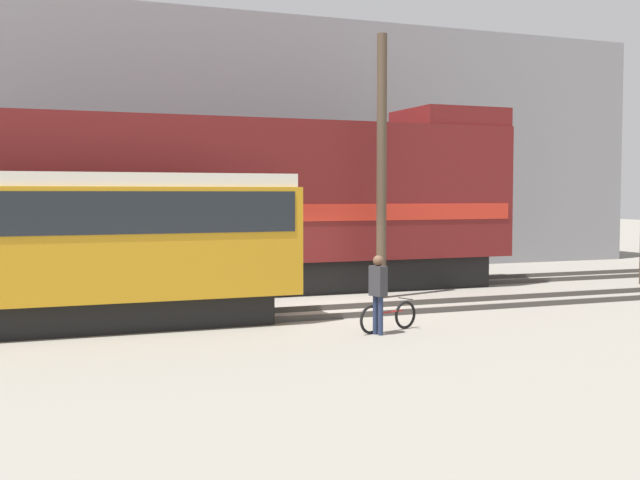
% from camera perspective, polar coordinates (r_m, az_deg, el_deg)
% --- Properties ---
extents(ground_plane, '(120.00, 120.00, 0.00)m').
position_cam_1_polar(ground_plane, '(21.35, 0.99, -4.77)').
color(ground_plane, gray).
extents(track_near, '(60.00, 1.50, 0.14)m').
position_cam_1_polar(track_near, '(20.23, 2.32, -5.02)').
color(track_near, '#47423D').
rests_on(track_near, ground).
extents(track_far, '(60.00, 1.51, 0.14)m').
position_cam_1_polar(track_far, '(24.70, -2.23, -3.51)').
color(track_far, '#47423D').
rests_on(track_far, ground).
extents(building_backdrop, '(36.34, 6.00, 9.82)m').
position_cam_1_polar(building_backdrop, '(33.15, -7.39, 6.59)').
color(building_backdrop, gray).
rests_on(building_backdrop, ground).
extents(freight_locomotive, '(17.95, 3.04, 5.75)m').
position_cam_1_polar(freight_locomotive, '(24.00, -6.20, 2.56)').
color(freight_locomotive, black).
rests_on(freight_locomotive, ground).
extents(streetcar, '(10.12, 2.54, 3.45)m').
position_cam_1_polar(streetcar, '(18.38, -17.57, -0.04)').
color(streetcar, black).
rests_on(streetcar, ground).
extents(bicycle, '(1.61, 0.66, 0.69)m').
position_cam_1_polar(bicycle, '(17.59, 4.89, -5.47)').
color(bicycle, black).
rests_on(bicycle, ground).
extents(person, '(0.32, 0.41, 1.70)m').
position_cam_1_polar(person, '(17.08, 4.15, -3.32)').
color(person, '#232D4C').
rests_on(person, ground).
extents(utility_pole_left, '(0.29, 0.29, 7.54)m').
position_cam_1_polar(utility_pole_left, '(23.06, 4.40, 5.21)').
color(utility_pole_left, '#4C3D2D').
rests_on(utility_pole_left, ground).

